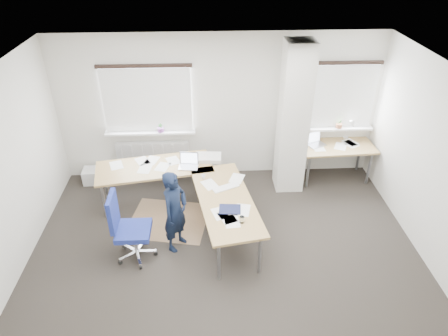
{
  "coord_description": "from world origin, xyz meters",
  "views": [
    {
      "loc": [
        -0.24,
        -4.41,
        4.4
      ],
      "look_at": [
        0.02,
        0.9,
        1.08
      ],
      "focal_mm": 32.0,
      "sensor_mm": 36.0,
      "label": 1
    }
  ],
  "objects_px": {
    "task_chair": "(132,240)",
    "person": "(175,211)",
    "desk_main": "(191,183)",
    "desk_side": "(337,148)"
  },
  "relations": [
    {
      "from": "task_chair",
      "to": "person",
      "type": "distance_m",
      "value": 0.77
    },
    {
      "from": "task_chair",
      "to": "person",
      "type": "bearing_deg",
      "value": 17.73
    },
    {
      "from": "desk_main",
      "to": "desk_side",
      "type": "distance_m",
      "value": 2.97
    },
    {
      "from": "desk_side",
      "to": "person",
      "type": "bearing_deg",
      "value": -151.71
    },
    {
      "from": "task_chair",
      "to": "person",
      "type": "height_order",
      "value": "person"
    },
    {
      "from": "desk_main",
      "to": "task_chair",
      "type": "height_order",
      "value": "task_chair"
    },
    {
      "from": "desk_side",
      "to": "person",
      "type": "height_order",
      "value": "person"
    },
    {
      "from": "desk_main",
      "to": "person",
      "type": "distance_m",
      "value": 0.77
    },
    {
      "from": "desk_main",
      "to": "task_chair",
      "type": "bearing_deg",
      "value": -142.84
    },
    {
      "from": "task_chair",
      "to": "desk_main",
      "type": "bearing_deg",
      "value": 47.34
    }
  ]
}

